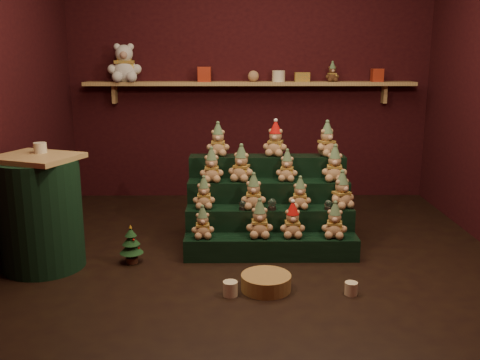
{
  "coord_description": "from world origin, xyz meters",
  "views": [
    {
      "loc": [
        -0.15,
        -4.05,
        1.61
      ],
      "look_at": [
        -0.12,
        0.25,
        0.6
      ],
      "focal_mm": 40.0,
      "sensor_mm": 36.0,
      "label": 1
    }
  ],
  "objects_px": {
    "mug_right": "(351,288)",
    "wicker_basket": "(266,282)",
    "mug_left": "(230,289)",
    "snow_globe_c": "(328,205)",
    "riser_tier_front": "(271,247)",
    "brown_bear": "(332,72)",
    "snow_globe_b": "(272,204)",
    "side_table": "(41,213)",
    "mini_christmas_tree": "(131,244)",
    "snow_globe_a": "(243,205)",
    "white_bear": "(124,58)"
  },
  "relations": [
    {
      "from": "mug_right",
      "to": "wicker_basket",
      "type": "height_order",
      "value": "wicker_basket"
    },
    {
      "from": "mug_left",
      "to": "snow_globe_c",
      "type": "bearing_deg",
      "value": 46.85
    },
    {
      "from": "riser_tier_front",
      "to": "brown_bear",
      "type": "relative_size",
      "value": 6.67
    },
    {
      "from": "riser_tier_front",
      "to": "brown_bear",
      "type": "xyz_separation_m",
      "value": [
        0.76,
        1.82,
        1.33
      ]
    },
    {
      "from": "snow_globe_b",
      "to": "side_table",
      "type": "distance_m",
      "value": 1.81
    },
    {
      "from": "snow_globe_c",
      "to": "side_table",
      "type": "xyz_separation_m",
      "value": [
        -2.25,
        -0.33,
        0.03
      ]
    },
    {
      "from": "mini_christmas_tree",
      "to": "snow_globe_a",
      "type": "bearing_deg",
      "value": 16.15
    },
    {
      "from": "snow_globe_b",
      "to": "white_bear",
      "type": "bearing_deg",
      "value": 132.08
    },
    {
      "from": "mini_christmas_tree",
      "to": "riser_tier_front",
      "type": "bearing_deg",
      "value": 4.9
    },
    {
      "from": "snow_globe_c",
      "to": "white_bear",
      "type": "relative_size",
      "value": 0.16
    },
    {
      "from": "riser_tier_front",
      "to": "mini_christmas_tree",
      "type": "distance_m",
      "value": 1.11
    },
    {
      "from": "snow_globe_a",
      "to": "brown_bear",
      "type": "distance_m",
      "value": 2.19
    },
    {
      "from": "mini_christmas_tree",
      "to": "wicker_basket",
      "type": "xyz_separation_m",
      "value": [
        1.04,
        -0.5,
        -0.1
      ]
    },
    {
      "from": "snow_globe_b",
      "to": "brown_bear",
      "type": "height_order",
      "value": "brown_bear"
    },
    {
      "from": "snow_globe_c",
      "to": "mug_right",
      "type": "distance_m",
      "value": 0.92
    },
    {
      "from": "mini_christmas_tree",
      "to": "brown_bear",
      "type": "bearing_deg",
      "value": 45.64
    },
    {
      "from": "snow_globe_c",
      "to": "side_table",
      "type": "bearing_deg",
      "value": -171.75
    },
    {
      "from": "riser_tier_front",
      "to": "snow_globe_a",
      "type": "height_order",
      "value": "snow_globe_a"
    },
    {
      "from": "brown_bear",
      "to": "snow_globe_a",
      "type": "bearing_deg",
      "value": -124.88
    },
    {
      "from": "snow_globe_a",
      "to": "mug_left",
      "type": "distance_m",
      "value": 0.93
    },
    {
      "from": "mini_christmas_tree",
      "to": "wicker_basket",
      "type": "distance_m",
      "value": 1.16
    },
    {
      "from": "mug_left",
      "to": "wicker_basket",
      "type": "distance_m",
      "value": 0.27
    },
    {
      "from": "wicker_basket",
      "to": "snow_globe_c",
      "type": "bearing_deg",
      "value": 54.02
    },
    {
      "from": "white_bear",
      "to": "snow_globe_a",
      "type": "bearing_deg",
      "value": -59.78
    },
    {
      "from": "side_table",
      "to": "brown_bear",
      "type": "distance_m",
      "value": 3.37
    },
    {
      "from": "riser_tier_front",
      "to": "white_bear",
      "type": "xyz_separation_m",
      "value": [
        -1.48,
        1.82,
        1.48
      ]
    },
    {
      "from": "snow_globe_b",
      "to": "mug_left",
      "type": "relative_size",
      "value": 0.95
    },
    {
      "from": "snow_globe_a",
      "to": "side_table",
      "type": "bearing_deg",
      "value": -168.07
    },
    {
      "from": "snow_globe_b",
      "to": "mug_right",
      "type": "height_order",
      "value": "snow_globe_b"
    },
    {
      "from": "snow_globe_b",
      "to": "mug_left",
      "type": "xyz_separation_m",
      "value": [
        -0.34,
        -0.85,
        -0.36
      ]
    },
    {
      "from": "snow_globe_a",
      "to": "brown_bear",
      "type": "bearing_deg",
      "value": 59.15
    },
    {
      "from": "snow_globe_a",
      "to": "mug_left",
      "type": "bearing_deg",
      "value": -96.3
    },
    {
      "from": "snow_globe_c",
      "to": "white_bear",
      "type": "bearing_deg",
      "value": 139.76
    },
    {
      "from": "brown_bear",
      "to": "white_bear",
      "type": "bearing_deg",
      "value": 175.97
    },
    {
      "from": "wicker_basket",
      "to": "side_table",
      "type": "bearing_deg",
      "value": 165.72
    },
    {
      "from": "snow_globe_a",
      "to": "wicker_basket",
      "type": "distance_m",
      "value": 0.85
    },
    {
      "from": "snow_globe_a",
      "to": "snow_globe_b",
      "type": "bearing_deg",
      "value": 0.0
    },
    {
      "from": "mug_right",
      "to": "mug_left",
      "type": "bearing_deg",
      "value": -179.3
    },
    {
      "from": "side_table",
      "to": "wicker_basket",
      "type": "xyz_separation_m",
      "value": [
        1.7,
        -0.43,
        -0.38
      ]
    },
    {
      "from": "mini_christmas_tree",
      "to": "mug_left",
      "type": "xyz_separation_m",
      "value": [
        0.79,
        -0.6,
        -0.1
      ]
    },
    {
      "from": "side_table",
      "to": "wicker_basket",
      "type": "relative_size",
      "value": 2.5
    },
    {
      "from": "mini_christmas_tree",
      "to": "mug_left",
      "type": "bearing_deg",
      "value": -37.25
    },
    {
      "from": "snow_globe_c",
      "to": "brown_bear",
      "type": "xyz_separation_m",
      "value": [
        0.29,
        1.66,
        1.02
      ]
    },
    {
      "from": "snow_globe_a",
      "to": "mini_christmas_tree",
      "type": "bearing_deg",
      "value": -163.85
    },
    {
      "from": "white_bear",
      "to": "side_table",
      "type": "bearing_deg",
      "value": -105.1
    },
    {
      "from": "mini_christmas_tree",
      "to": "mug_left",
      "type": "relative_size",
      "value": 3.12
    },
    {
      "from": "mug_right",
      "to": "wicker_basket",
      "type": "xyz_separation_m",
      "value": [
        -0.58,
        0.09,
        0.01
      ]
    },
    {
      "from": "snow_globe_c",
      "to": "wicker_basket",
      "type": "distance_m",
      "value": 1.0
    },
    {
      "from": "mug_left",
      "to": "wicker_basket",
      "type": "height_order",
      "value": "wicker_basket"
    },
    {
      "from": "mug_right",
      "to": "side_table",
      "type": "bearing_deg",
      "value": 167.2
    }
  ]
}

